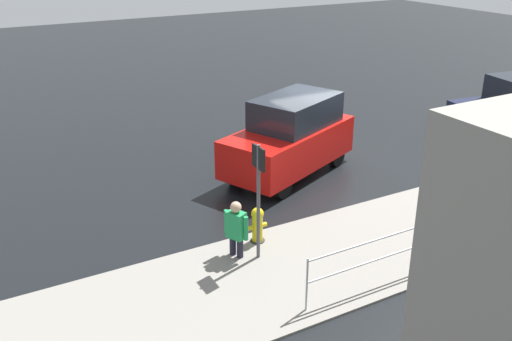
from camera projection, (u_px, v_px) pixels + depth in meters
ground_plane at (329, 161)px, 16.04m from camera, size 60.00×60.00×0.00m
kerb_strip at (440, 222)px, 12.65m from camera, size 24.00×3.20×0.04m
moving_hatchback at (290, 137)px, 14.87m from camera, size 4.25×3.10×2.06m
fire_hydrant at (257, 226)px, 11.71m from camera, size 0.42×0.31×0.80m
pedestrian at (236, 227)px, 11.07m from camera, size 0.37×0.53×1.22m
sign_post at (258, 186)px, 10.68m from camera, size 0.07×0.44×2.40m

